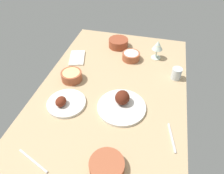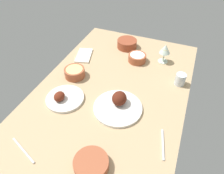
# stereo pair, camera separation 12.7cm
# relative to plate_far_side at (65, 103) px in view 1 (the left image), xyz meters

# --- Properties ---
(dining_table) EXTENTS (1.40, 0.90, 0.04)m
(dining_table) POSITION_rel_plate_far_side_xyz_m (-0.19, 0.23, -0.03)
(dining_table) COLOR tan
(dining_table) RESTS_ON ground
(plate_far_side) EXTENTS (0.22, 0.22, 0.06)m
(plate_far_side) POSITION_rel_plate_far_side_xyz_m (0.00, 0.00, 0.00)
(plate_far_side) COLOR silver
(plate_far_side) RESTS_ON dining_table
(plate_near_viewer) EXTENTS (0.28, 0.28, 0.09)m
(plate_near_viewer) POSITION_rel_plate_far_side_xyz_m (-0.06, 0.32, 0.01)
(plate_near_viewer) COLOR silver
(plate_near_viewer) RESTS_ON dining_table
(bowl_onions) EXTENTS (0.16, 0.16, 0.05)m
(bowl_onions) POSITION_rel_plate_far_side_xyz_m (0.31, 0.33, 0.01)
(bowl_onions) COLOR #A35133
(bowl_onions) RESTS_ON dining_table
(bowl_cream) EXTENTS (0.13, 0.13, 0.05)m
(bowl_cream) POSITION_rel_plate_far_side_xyz_m (-0.53, 0.28, 0.01)
(bowl_cream) COLOR #A35133
(bowl_cream) RESTS_ON dining_table
(bowl_potatoes) EXTENTS (0.13, 0.13, 0.06)m
(bowl_potatoes) POSITION_rel_plate_far_side_xyz_m (-0.22, -0.05, 0.02)
(bowl_potatoes) COLOR #A35133
(bowl_potatoes) RESTS_ON dining_table
(bowl_sauce) EXTENTS (0.15, 0.15, 0.06)m
(bowl_sauce) POSITION_rel_plate_far_side_xyz_m (-0.68, 0.16, 0.02)
(bowl_sauce) COLOR brown
(bowl_sauce) RESTS_ON dining_table
(wine_glass) EXTENTS (0.08, 0.08, 0.14)m
(wine_glass) POSITION_rel_plate_far_side_xyz_m (-0.60, 0.46, 0.08)
(wine_glass) COLOR silver
(wine_glass) RESTS_ON dining_table
(water_tumbler) EXTENTS (0.06, 0.06, 0.08)m
(water_tumbler) POSITION_rel_plate_far_side_xyz_m (-0.39, 0.61, 0.02)
(water_tumbler) COLOR silver
(water_tumbler) RESTS_ON dining_table
(folded_napkin) EXTENTS (0.20, 0.15, 0.01)m
(folded_napkin) POSITION_rel_plate_far_side_xyz_m (-0.45, -0.10, -0.01)
(folded_napkin) COLOR white
(folded_napkin) RESTS_ON dining_table
(fork_loose) EXTENTS (0.08, 0.18, 0.01)m
(fork_loose) POSITION_rel_plate_far_side_xyz_m (0.36, -0.00, -0.01)
(fork_loose) COLOR silver
(fork_loose) RESTS_ON dining_table
(spoon_loose) EXTENTS (0.17, 0.05, 0.01)m
(spoon_loose) POSITION_rel_plate_far_side_xyz_m (0.08, 0.60, -0.01)
(spoon_loose) COLOR silver
(spoon_loose) RESTS_ON dining_table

